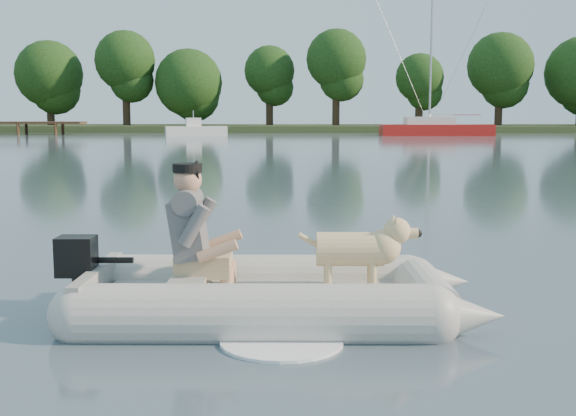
{
  "coord_description": "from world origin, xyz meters",
  "views": [
    {
      "loc": [
        0.28,
        -6.12,
        1.77
      ],
      "look_at": [
        0.17,
        1.58,
        0.75
      ],
      "focal_mm": 45.0,
      "sensor_mm": 36.0,
      "label": 1
    }
  ],
  "objects_px": {
    "man": "(191,225)",
    "dog": "(350,255)",
    "sailboat": "(435,129)",
    "dinghy": "(274,247)",
    "motorboat": "(196,124)"
  },
  "relations": [
    {
      "from": "man",
      "to": "dog",
      "type": "bearing_deg",
      "value": 0.0
    },
    {
      "from": "dog",
      "to": "sailboat",
      "type": "relative_size",
      "value": 0.08
    },
    {
      "from": "dog",
      "to": "man",
      "type": "bearing_deg",
      "value": -180.0
    },
    {
      "from": "dinghy",
      "to": "man",
      "type": "distance_m",
      "value": 0.75
    },
    {
      "from": "dog",
      "to": "motorboat",
      "type": "bearing_deg",
      "value": 99.08
    },
    {
      "from": "man",
      "to": "motorboat",
      "type": "xyz_separation_m",
      "value": [
        -6.81,
        48.49,
        0.11
      ]
    },
    {
      "from": "man",
      "to": "dog",
      "type": "relative_size",
      "value": 1.16
    },
    {
      "from": "sailboat",
      "to": "dog",
      "type": "bearing_deg",
      "value": -102.56
    },
    {
      "from": "dinghy",
      "to": "motorboat",
      "type": "bearing_deg",
      "value": 98.3
    },
    {
      "from": "sailboat",
      "to": "dinghy",
      "type": "bearing_deg",
      "value": -103.28
    },
    {
      "from": "dog",
      "to": "sailboat",
      "type": "xyz_separation_m",
      "value": [
        10.07,
        49.82,
        -0.02
      ]
    },
    {
      "from": "man",
      "to": "dog",
      "type": "height_order",
      "value": "man"
    },
    {
      "from": "dog",
      "to": "dinghy",
      "type": "bearing_deg",
      "value": -175.43
    },
    {
      "from": "dinghy",
      "to": "dog",
      "type": "relative_size",
      "value": 4.7
    },
    {
      "from": "dinghy",
      "to": "motorboat",
      "type": "xyz_separation_m",
      "value": [
        -7.53,
        48.53,
        0.3
      ]
    }
  ]
}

